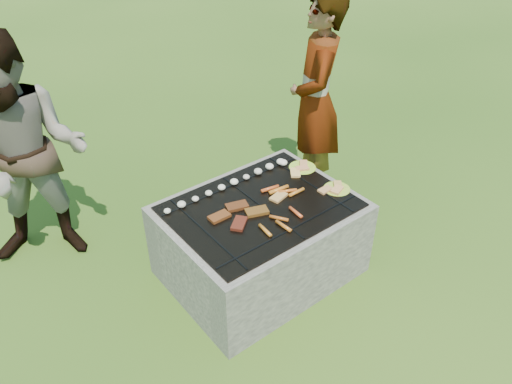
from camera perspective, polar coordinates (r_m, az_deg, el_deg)
lawn at (r=3.82m, az=0.47°, el=-8.97°), size 60.00×60.00×0.00m
fire_pit at (r=3.62m, az=0.49°, el=-5.77°), size 1.30×1.00×0.62m
mushrooms at (r=3.65m, az=-1.70°, el=1.50°), size 1.06×0.09×0.04m
pork_slabs at (r=3.33m, az=-1.96°, el=-2.51°), size 0.39×0.30×0.02m
sausages at (r=3.42m, az=2.97°, el=-1.29°), size 0.53×0.47×0.03m
bread_on_grate at (r=3.61m, az=4.55°, el=0.65°), size 0.45×0.40×0.02m
plate_far at (r=3.84m, az=5.34°, el=2.81°), size 0.24×0.24×0.03m
plate_near at (r=3.63m, az=9.23°, el=0.36°), size 0.24×0.24×0.03m
cook at (r=4.20m, az=6.85°, el=10.22°), size 0.76×0.78×1.80m
bystander at (r=3.80m, az=-24.63°, el=3.70°), size 1.06×0.99×1.74m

